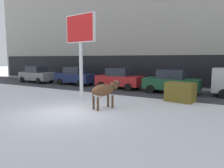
# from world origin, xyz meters

# --- Properties ---
(ground_plane) EXTENTS (120.00, 120.00, 0.00)m
(ground_plane) POSITION_xyz_m (0.00, 0.00, 0.00)
(ground_plane) COLOR white
(road_strip) EXTENTS (60.00, 5.60, 0.01)m
(road_strip) POSITION_xyz_m (0.00, 8.61, 0.00)
(road_strip) COLOR #333338
(road_strip) RESTS_ON ground
(building_facade) EXTENTS (44.00, 6.10, 13.00)m
(building_facade) POSITION_xyz_m (0.00, 14.82, 6.48)
(building_facade) COLOR gray
(building_facade) RESTS_ON ground
(cow_brown) EXTENTS (1.06, 1.92, 1.54)m
(cow_brown) POSITION_xyz_m (1.21, 1.66, 0.99)
(cow_brown) COLOR brown
(cow_brown) RESTS_ON ground
(billboard) EXTENTS (2.52, 0.58, 5.56)m
(billboard) POSITION_xyz_m (-1.68, 3.39, 4.31)
(billboard) COLOR silver
(billboard) RESTS_ON ground
(car_grey_sedan) EXTENTS (4.27, 2.12, 1.84)m
(car_grey_sedan) POSITION_xyz_m (-12.01, 8.52, 0.91)
(car_grey_sedan) COLOR slate
(car_grey_sedan) RESTS_ON ground
(car_navy_sedan) EXTENTS (4.27, 2.12, 1.84)m
(car_navy_sedan) POSITION_xyz_m (-6.87, 9.05, 0.91)
(car_navy_sedan) COLOR #19234C
(car_navy_sedan) RESTS_ON ground
(car_red_sedan) EXTENTS (4.27, 2.12, 1.84)m
(car_red_sedan) POSITION_xyz_m (-1.65, 8.85, 0.91)
(car_red_sedan) COLOR red
(car_red_sedan) RESTS_ON ground
(car_darkgreen_sedan) EXTENTS (4.27, 2.12, 1.84)m
(car_darkgreen_sedan) POSITION_xyz_m (3.06, 8.59, 0.91)
(car_darkgreen_sedan) COLOR #194C2D
(car_darkgreen_sedan) RESTS_ON ground
(pedestrian_far_left) EXTENTS (0.36, 0.24, 1.73)m
(pedestrian_far_left) POSITION_xyz_m (-8.30, 11.28, 0.88)
(pedestrian_far_left) COLOR #282833
(pedestrian_far_left) RESTS_ON ground
(dumpster) EXTENTS (1.86, 1.37, 1.20)m
(dumpster) POSITION_xyz_m (4.36, 5.66, 0.60)
(dumpster) COLOR brown
(dumpster) RESTS_ON ground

